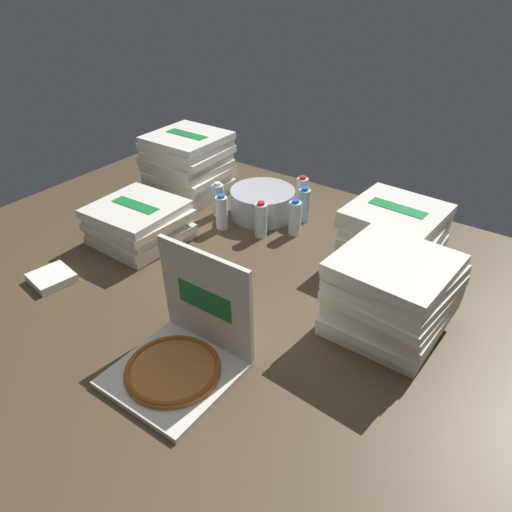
# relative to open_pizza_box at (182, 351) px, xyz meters

# --- Properties ---
(ground_plane) EXTENTS (3.20, 2.40, 0.02)m
(ground_plane) POSITION_rel_open_pizza_box_xyz_m (-0.14, 0.49, -0.09)
(ground_plane) COLOR #4C3D28
(open_pizza_box) EXTENTS (0.40, 0.41, 0.43)m
(open_pizza_box) POSITION_rel_open_pizza_box_xyz_m (0.00, 0.00, 0.00)
(open_pizza_box) COLOR silver
(open_pizza_box) RESTS_ON ground_plane
(pizza_stack_left_near) EXTENTS (0.44, 0.43, 0.21)m
(pizza_stack_left_near) POSITION_rel_open_pizza_box_xyz_m (-0.79, 0.54, 0.02)
(pizza_stack_left_near) COLOR silver
(pizza_stack_left_near) RESTS_ON ground_plane
(pizza_stack_center_near) EXTENTS (0.43, 0.43, 0.29)m
(pizza_stack_center_near) POSITION_rel_open_pizza_box_xyz_m (0.33, 1.10, 0.06)
(pizza_stack_center_near) COLOR silver
(pizza_stack_center_near) RESTS_ON ground_plane
(pizza_stack_right_far) EXTENTS (0.45, 0.46, 0.33)m
(pizza_stack_right_far) POSITION_rel_open_pizza_box_xyz_m (0.51, 0.63, 0.08)
(pizza_stack_right_far) COLOR silver
(pizza_stack_right_far) RESTS_ON ground_plane
(pizza_stack_right_mid) EXTENTS (0.44, 0.43, 0.37)m
(pizza_stack_right_mid) POSITION_rel_open_pizza_box_xyz_m (-0.97, 1.11, 0.10)
(pizza_stack_right_mid) COLOR silver
(pizza_stack_right_mid) RESTS_ON ground_plane
(ice_bucket) EXTENTS (0.36, 0.36, 0.15)m
(ice_bucket) POSITION_rel_open_pizza_box_xyz_m (-0.45, 1.13, -0.00)
(ice_bucket) COLOR #B7BABF
(ice_bucket) RESTS_ON ground_plane
(water_bottle_0) EXTENTS (0.07, 0.07, 0.20)m
(water_bottle_0) POSITION_rel_open_pizza_box_xyz_m (-0.32, 1.34, 0.01)
(water_bottle_0) COLOR white
(water_bottle_0) RESTS_ON ground_plane
(water_bottle_1) EXTENTS (0.07, 0.07, 0.20)m
(water_bottle_1) POSITION_rel_open_pizza_box_xyz_m (-0.19, 1.06, 0.01)
(water_bottle_1) COLOR white
(water_bottle_1) RESTS_ON ground_plane
(water_bottle_2) EXTENTS (0.07, 0.07, 0.20)m
(water_bottle_2) POSITION_rel_open_pizza_box_xyz_m (-0.54, 0.89, 0.01)
(water_bottle_2) COLOR white
(water_bottle_2) RESTS_ON ground_plane
(water_bottle_3) EXTENTS (0.07, 0.07, 0.20)m
(water_bottle_3) POSITION_rel_open_pizza_box_xyz_m (-0.32, 0.94, 0.01)
(water_bottle_3) COLOR silver
(water_bottle_3) RESTS_ON ground_plane
(water_bottle_4) EXTENTS (0.07, 0.07, 0.20)m
(water_bottle_4) POSITION_rel_open_pizza_box_xyz_m (-0.23, 1.22, 0.01)
(water_bottle_4) COLOR silver
(water_bottle_4) RESTS_ON ground_plane
(water_bottle_5) EXTENTS (0.07, 0.07, 0.20)m
(water_bottle_5) POSITION_rel_open_pizza_box_xyz_m (-0.65, 1.00, 0.01)
(water_bottle_5) COLOR silver
(water_bottle_5) RESTS_ON ground_plane
(napkin_pile) EXTENTS (0.20, 0.20, 0.04)m
(napkin_pile) POSITION_rel_open_pizza_box_xyz_m (-0.86, 0.05, -0.06)
(napkin_pile) COLOR white
(napkin_pile) RESTS_ON ground_plane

